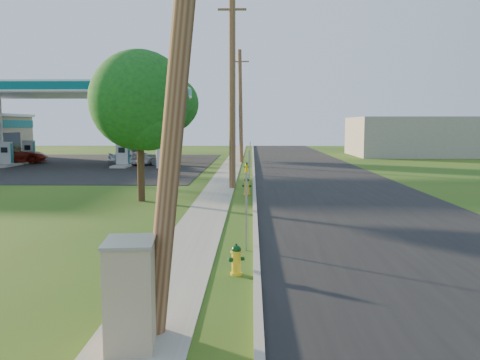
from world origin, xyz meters
name	(u,v)px	position (x,y,z in m)	size (l,w,h in m)	color
ground_plane	(229,310)	(0.00, 0.00, 0.00)	(140.00, 140.00, 0.00)	#184710
road	(364,212)	(4.50, 10.00, 0.01)	(8.00, 120.00, 0.02)	black
curb	(255,210)	(0.50, 10.00, 0.07)	(0.15, 120.00, 0.15)	gray
sidewalk	(208,211)	(-1.25, 10.00, 0.01)	(1.50, 120.00, 0.03)	gray
forecourt	(49,165)	(-16.00, 32.00, 0.01)	(26.00, 28.00, 0.02)	black
utility_pole_near	(183,12)	(-0.60, -1.00, 4.80)	(1.40, 0.32, 9.48)	brown
utility_pole_mid	(232,89)	(-0.60, 17.00, 4.95)	(1.40, 0.32, 9.80)	brown
utility_pole_far	(241,106)	(-0.60, 35.00, 4.80)	(1.40, 0.32, 9.50)	brown
sign_post_near	(246,212)	(0.25, 4.20, 1.00)	(0.05, 0.04, 2.00)	gray
sign_post_mid	(249,170)	(0.25, 16.00, 1.00)	(0.05, 0.04, 2.00)	gray
sign_post_far	(250,155)	(0.25, 28.20, 1.00)	(0.05, 0.04, 2.00)	gray
gas_canopy	(71,91)	(-14.00, 32.00, 5.90)	(18.18, 9.18, 6.40)	silver
fuel_pump_nw	(6,157)	(-18.50, 30.00, 0.72)	(1.20, 3.20, 1.90)	gray
fuel_pump_ne	(123,157)	(-9.50, 30.00, 0.72)	(1.20, 3.20, 1.90)	gray
fuel_pump_sw	(29,154)	(-18.50, 34.00, 0.72)	(1.20, 3.20, 1.90)	gray
fuel_pump_se	(135,154)	(-9.50, 34.00, 0.72)	(1.20, 3.20, 1.90)	gray
price_pylon	(171,88)	(-4.50, 22.50, 5.43)	(0.34, 2.04, 6.85)	gray
distant_building	(421,137)	(18.00, 45.00, 2.00)	(14.00, 10.00, 4.00)	gray
tree_verge	(142,104)	(-4.17, 12.53, 4.04)	(4.14, 4.14, 6.28)	#342112
tree_lot	(173,106)	(-7.41, 41.98, 5.10)	(5.22, 5.22, 7.91)	#342112
hydrant_near	(236,260)	(0.06, 2.09, 0.33)	(0.35, 0.31, 0.68)	yellow
hydrant_mid	(247,186)	(0.16, 14.58, 0.40)	(0.43, 0.38, 0.82)	gold
hydrant_far	(247,167)	(0.02, 26.00, 0.33)	(0.35, 0.31, 0.67)	#DFB205
utility_cabinet	(131,294)	(-1.33, -1.51, 0.79)	(0.80, 1.00, 1.58)	tan
car_red	(16,155)	(-19.24, 33.19, 0.70)	(2.31, 5.02, 1.39)	maroon
car_silver	(136,156)	(-8.80, 31.28, 0.73)	(1.72, 4.27, 1.45)	#A5A7AC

